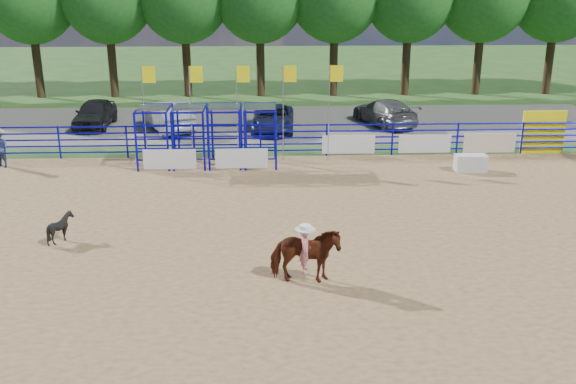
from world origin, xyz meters
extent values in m
plane|color=#385F26|center=(0.00, 0.00, 0.00)|extent=(120.00, 120.00, 0.00)
cube|color=#A38051|center=(0.00, 0.00, 0.01)|extent=(30.00, 20.00, 0.02)
cube|color=#68665C|center=(0.00, 17.00, 0.01)|extent=(40.00, 10.00, 0.01)
cube|color=silver|center=(8.81, 7.34, 0.37)|extent=(1.31, 0.62, 0.69)
imported|color=#5F2613|center=(1.18, -2.80, 0.81)|extent=(1.92, 1.00, 1.57)
imported|color=#AF1932|center=(1.18, -2.80, 1.56)|extent=(0.33, 0.47, 1.23)
cylinder|color=white|center=(1.18, -2.80, 2.21)|extent=(0.54, 0.54, 0.12)
imported|color=black|center=(-6.13, 0.31, 0.48)|extent=(0.98, 0.91, 0.91)
imported|color=navy|center=(-11.10, 8.67, 0.82)|extent=(0.96, 0.88, 1.59)
imported|color=black|center=(-9.01, 16.53, 0.75)|extent=(1.76, 4.35, 1.48)
imported|color=#92959A|center=(-4.94, 15.57, 0.80)|extent=(3.44, 5.04, 1.57)
imported|color=#161A37|center=(0.65, 15.23, 0.66)|extent=(2.42, 4.81, 1.31)
imported|color=#4F4F52|center=(6.85, 16.50, 0.71)|extent=(3.40, 5.22, 1.41)
cube|color=white|center=(-3.80, 7.77, 0.55)|extent=(2.20, 0.04, 0.85)
cube|color=white|center=(-0.80, 7.77, 0.55)|extent=(2.20, 0.04, 0.85)
cube|color=white|center=(4.00, 9.96, 0.55)|extent=(2.40, 0.04, 0.85)
cube|color=white|center=(7.50, 9.96, 0.55)|extent=(2.40, 0.04, 0.85)
cube|color=beige|center=(10.50, 9.96, 0.55)|extent=(2.40, 0.04, 0.90)
cube|color=#FEF10D|center=(13.00, 10.10, 1.00)|extent=(2.00, 0.12, 2.00)
cylinder|color=#3F2B19|center=(-15.00, 26.00, 2.40)|extent=(0.56, 0.56, 4.80)
cylinder|color=#3F2B19|center=(-10.00, 26.00, 2.40)|extent=(0.56, 0.56, 4.80)
cylinder|color=#3F2B19|center=(-5.00, 26.00, 2.40)|extent=(0.56, 0.56, 4.80)
cylinder|color=#3F2B19|center=(0.00, 26.00, 2.40)|extent=(0.56, 0.56, 4.80)
cylinder|color=#3F2B19|center=(5.00, 26.00, 2.40)|extent=(0.56, 0.56, 4.80)
cylinder|color=#3F2B19|center=(10.00, 26.00, 2.40)|extent=(0.56, 0.56, 4.80)
cylinder|color=#3F2B19|center=(15.00, 26.00, 2.40)|extent=(0.56, 0.56, 4.80)
cylinder|color=#3F2B19|center=(20.00, 26.00, 2.40)|extent=(0.56, 0.56, 4.80)
camera|label=1|loc=(0.12, -18.23, 7.74)|focal=40.00mm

